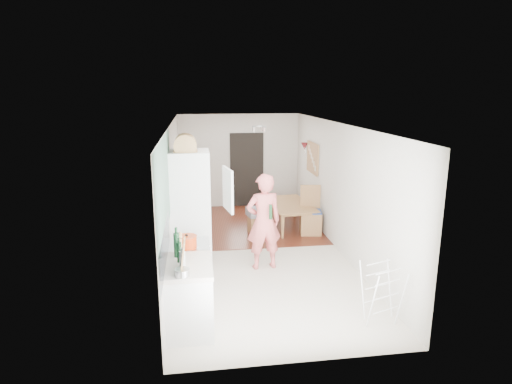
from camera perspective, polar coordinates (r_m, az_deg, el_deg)
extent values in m
cube|color=beige|center=(8.48, 0.31, -8.09)|extent=(3.20, 7.00, 0.01)
cube|color=#5E2616|center=(10.21, -1.22, -4.26)|extent=(3.20, 3.30, 0.01)
cube|color=slate|center=(5.95, -12.08, 0.84)|extent=(0.02, 3.00, 1.30)
cube|color=black|center=(5.63, -12.03, -7.36)|extent=(0.02, 1.90, 0.50)
cube|color=black|center=(11.56, -1.23, 2.94)|extent=(0.90, 0.04, 2.00)
cube|color=white|center=(5.90, -8.84, -13.83)|extent=(0.60, 0.90, 0.86)
cube|color=#F2E2D0|center=(5.71, -9.01, -9.72)|extent=(0.62, 0.92, 0.06)
cube|color=white|center=(6.58, -8.79, -10.75)|extent=(0.60, 0.60, 0.88)
cube|color=#B0B0B3|center=(6.40, -8.94, -7.00)|extent=(0.60, 0.60, 0.04)
cube|color=white|center=(7.31, -8.67, -2.91)|extent=(0.66, 0.66, 2.15)
cube|color=white|center=(6.92, -3.77, 0.34)|extent=(0.14, 0.56, 0.70)
cube|color=white|center=(7.20, -6.34, 0.80)|extent=(0.02, 0.52, 0.66)
cube|color=tan|center=(10.20, 7.58, 4.54)|extent=(0.03, 0.90, 0.70)
cube|color=olive|center=(10.20, 7.50, 4.53)|extent=(0.00, 0.94, 0.74)
cone|color=maroon|center=(10.78, 6.48, 6.13)|extent=(0.18, 0.18, 0.16)
imported|color=#DF6564|center=(7.48, 1.04, -2.84)|extent=(0.80, 0.58, 2.03)
imported|color=olive|center=(9.95, 4.59, -3.35)|extent=(0.88, 1.44, 0.49)
cube|color=gray|center=(9.44, 0.07, -2.67)|extent=(0.47, 0.47, 0.18)
cylinder|color=red|center=(6.23, -9.21, -6.56)|extent=(0.35, 0.35, 0.17)
cylinder|color=#B0B0B3|center=(5.35, -9.81, -10.53)|extent=(0.23, 0.23, 0.09)
cylinder|color=#163D1F|center=(7.32, 1.96, -2.66)|extent=(0.06, 0.06, 0.26)
cylinder|color=#163D1F|center=(5.89, -10.53, -6.97)|extent=(0.08, 0.08, 0.33)
cylinder|color=#163D1F|center=(5.72, -10.20, -7.92)|extent=(0.06, 0.06, 0.27)
cylinder|color=beige|center=(5.61, -9.80, -8.75)|extent=(0.10, 0.10, 0.20)
cylinder|color=tan|center=(6.16, -10.04, -6.67)|extent=(0.06, 0.06, 0.20)
cylinder|color=tan|center=(6.01, -10.08, -7.12)|extent=(0.07, 0.07, 0.22)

